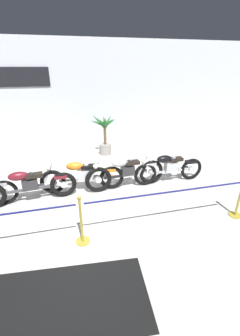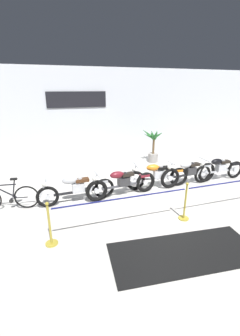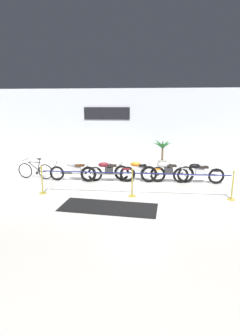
# 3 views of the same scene
# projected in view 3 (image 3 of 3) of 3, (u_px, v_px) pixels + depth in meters

# --- Properties ---
(ground_plane) EXTENTS (120.00, 120.00, 0.00)m
(ground_plane) POSITION_uv_depth(u_px,v_px,m) (137.00, 186.00, 10.85)
(ground_plane) COLOR silver
(back_wall) EXTENTS (28.00, 0.29, 4.20)m
(back_wall) POSITION_uv_depth(u_px,v_px,m) (140.00, 126.00, 15.32)
(back_wall) COLOR silver
(back_wall) RESTS_ON ground
(motorcycle_silver_0) EXTENTS (2.36, 0.62, 0.90)m
(motorcycle_silver_0) POSITION_uv_depth(u_px,v_px,m) (76.00, 171.00, 11.50)
(motorcycle_silver_0) COLOR black
(motorcycle_silver_0) RESTS_ON ground
(motorcycle_maroon_1) EXTENTS (2.39, 0.63, 0.92)m
(motorcycle_maroon_1) POSITION_uv_depth(u_px,v_px,m) (108.00, 172.00, 11.34)
(motorcycle_maroon_1) COLOR black
(motorcycle_maroon_1) RESTS_ON ground
(motorcycle_orange_2) EXTENTS (2.27, 0.62, 0.92)m
(motorcycle_orange_2) POSITION_uv_depth(u_px,v_px,m) (139.00, 171.00, 11.45)
(motorcycle_orange_2) COLOR black
(motorcycle_orange_2) RESTS_ON ground
(motorcycle_silver_3) EXTENTS (2.31, 0.62, 0.94)m
(motorcycle_silver_3) POSITION_uv_depth(u_px,v_px,m) (167.00, 172.00, 11.23)
(motorcycle_silver_3) COLOR black
(motorcycle_silver_3) RESTS_ON ground
(motorcycle_black_4) EXTENTS (2.15, 0.62, 0.92)m
(motorcycle_black_4) POSITION_uv_depth(u_px,v_px,m) (198.00, 173.00, 11.11)
(motorcycle_black_4) COLOR black
(motorcycle_black_4) RESTS_ON ground
(bicycle) EXTENTS (1.70, 0.48, 0.95)m
(bicycle) POSITION_uv_depth(u_px,v_px,m) (35.00, 171.00, 11.85)
(bicycle) COLOR black
(bicycle) RESTS_ON ground
(potted_palm_left_of_row) EXTENTS (1.06, 0.92, 1.57)m
(potted_palm_left_of_row) POSITION_uv_depth(u_px,v_px,m) (162.00, 153.00, 13.88)
(potted_palm_left_of_row) COLOR gray
(potted_palm_left_of_row) RESTS_ON ground
(stanchion_far_left) EXTENTS (6.98, 0.28, 1.05)m
(stanchion_far_left) POSITION_uv_depth(u_px,v_px,m) (100.00, 177.00, 9.57)
(stanchion_far_left) COLOR gold
(stanchion_far_left) RESTS_ON ground
(stanchion_mid_left) EXTENTS (0.28, 0.28, 1.05)m
(stanchion_mid_left) POSITION_uv_depth(u_px,v_px,m) (132.00, 187.00, 9.54)
(stanchion_mid_left) COLOR gold
(stanchion_mid_left) RESTS_ON ground
(stanchion_mid_right) EXTENTS (0.28, 0.28, 1.05)m
(stanchion_mid_right) POSITION_uv_depth(u_px,v_px,m) (232.00, 190.00, 9.20)
(stanchion_mid_right) COLOR gold
(stanchion_mid_right) RESTS_ON ground
(floor_banner) EXTENTS (3.27, 1.57, 0.01)m
(floor_banner) POSITION_uv_depth(u_px,v_px,m) (108.00, 207.00, 8.57)
(floor_banner) COLOR black
(floor_banner) RESTS_ON ground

